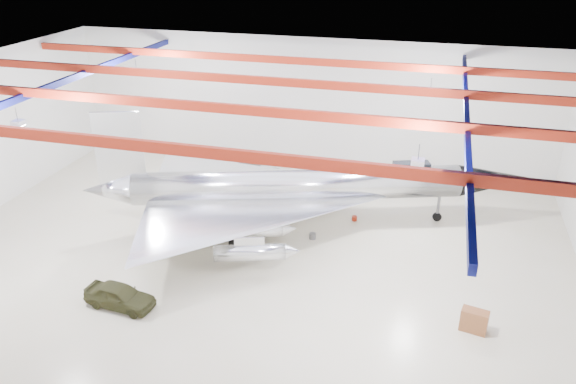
% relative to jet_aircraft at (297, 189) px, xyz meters
% --- Properties ---
extents(floor, '(40.00, 40.00, 0.00)m').
position_rel_jet_aircraft_xyz_m(floor, '(-1.99, -4.53, -2.75)').
color(floor, beige).
rests_on(floor, ground).
extents(wall_back, '(40.00, 0.00, 40.00)m').
position_rel_jet_aircraft_xyz_m(wall_back, '(-1.99, 10.47, 2.75)').
color(wall_back, silver).
rests_on(wall_back, floor).
extents(ceiling, '(40.00, 40.00, 0.00)m').
position_rel_jet_aircraft_xyz_m(ceiling, '(-1.99, -4.53, 8.25)').
color(ceiling, '#0A0F38').
rests_on(ceiling, wall_back).
extents(ceiling_structure, '(39.50, 29.50, 1.08)m').
position_rel_jet_aircraft_xyz_m(ceiling_structure, '(-1.99, -4.53, 7.58)').
color(ceiling_structure, maroon).
rests_on(ceiling_structure, ceiling).
extents(jet_aircraft, '(29.67, 22.28, 8.37)m').
position_rel_jet_aircraft_xyz_m(jet_aircraft, '(0.00, 0.00, 0.00)').
color(jet_aircraft, silver).
rests_on(jet_aircraft, floor).
extents(jeep, '(4.08, 1.94, 1.35)m').
position_rel_jet_aircraft_xyz_m(jeep, '(-6.89, -11.51, -2.07)').
color(jeep, '#33341A').
rests_on(jeep, floor).
extents(desk, '(1.45, 0.93, 1.23)m').
position_rel_jet_aircraft_xyz_m(desk, '(11.57, -8.55, -2.13)').
color(desk, brown).
rests_on(desk, floor).
extents(crate_ply, '(0.50, 0.42, 0.33)m').
position_rel_jet_aircraft_xyz_m(crate_ply, '(-4.47, -1.15, -2.58)').
color(crate_ply, olive).
rests_on(crate_ply, floor).
extents(toolbox_red, '(0.44, 0.37, 0.29)m').
position_rel_jet_aircraft_xyz_m(toolbox_red, '(-3.96, 2.10, -2.60)').
color(toolbox_red, maroon).
rests_on(toolbox_red, floor).
extents(engine_drum, '(0.55, 0.55, 0.39)m').
position_rel_jet_aircraft_xyz_m(engine_drum, '(1.50, -1.56, -2.55)').
color(engine_drum, '#59595B').
rests_on(engine_drum, floor).
extents(parts_bin, '(0.71, 0.62, 0.43)m').
position_rel_jet_aircraft_xyz_m(parts_bin, '(0.84, 3.19, -2.53)').
color(parts_bin, olive).
rests_on(parts_bin, floor).
extents(crate_small, '(0.38, 0.31, 0.25)m').
position_rel_jet_aircraft_xyz_m(crate_small, '(-9.15, 4.34, -2.62)').
color(crate_small, '#59595B').
rests_on(crate_small, floor).
extents(tool_chest, '(0.48, 0.48, 0.33)m').
position_rel_jet_aircraft_xyz_m(tool_chest, '(3.76, 1.73, -2.58)').
color(tool_chest, maroon).
rests_on(tool_chest, floor).
extents(oil_barrel, '(0.72, 0.65, 0.41)m').
position_rel_jet_aircraft_xyz_m(oil_barrel, '(-1.04, 0.44, -2.54)').
color(oil_barrel, olive).
rests_on(oil_barrel, floor).
extents(spares_box, '(0.58, 0.58, 0.41)m').
position_rel_jet_aircraft_xyz_m(spares_box, '(-0.92, 4.17, -2.54)').
color(spares_box, '#59595B').
rests_on(spares_box, floor).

